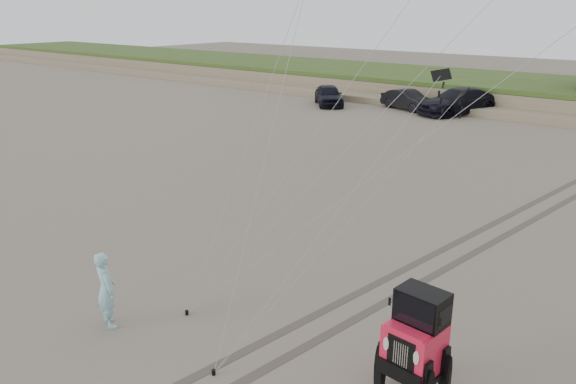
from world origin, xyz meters
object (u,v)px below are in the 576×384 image
object	(u,v)px
truck_c	(458,101)
man	(106,289)
truck_b	(408,100)
jeep	(414,356)
truck_a	(329,95)

from	to	relation	value
truck_c	man	world-z (taller)	man
truck_b	jeep	world-z (taller)	jeep
man	truck_b	bearing A→B (deg)	-58.64
truck_b	truck_c	world-z (taller)	truck_c
truck_b	jeep	bearing A→B (deg)	-133.49
truck_b	jeep	size ratio (longest dim) A/B	0.91
truck_a	truck_c	size ratio (longest dim) A/B	0.74
jeep	man	world-z (taller)	man
truck_b	truck_c	distance (m)	3.59
truck_a	jeep	xyz separation A→B (m)	(20.57, -26.70, 0.11)
jeep	man	distance (m)	7.09
truck_c	man	bearing A→B (deg)	-58.60
truck_a	truck_b	world-z (taller)	truck_a
truck_b	man	bearing A→B (deg)	-146.11
jeep	truck_a	bearing A→B (deg)	132.83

